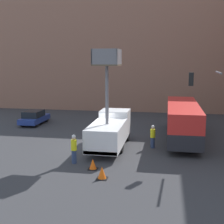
{
  "coord_description": "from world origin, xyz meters",
  "views": [
    {
      "loc": [
        5.35,
        -23.08,
        6.68
      ],
      "look_at": [
        1.07,
        0.84,
        2.66
      ],
      "focal_mm": 50.0,
      "sensor_mm": 36.0,
      "label": 1
    }
  ],
  "objects_px": {
    "utility_truck": "(110,128)",
    "parked_car_curbside": "(34,117)",
    "traffic_cone_near_truck": "(102,173)",
    "road_worker_directing": "(153,137)",
    "city_bus": "(183,118)",
    "road_worker_near_truck": "(74,149)",
    "traffic_cone_mid_road": "(93,164)"
  },
  "relations": [
    {
      "from": "traffic_cone_near_truck",
      "to": "road_worker_directing",
      "type": "bearing_deg",
      "value": 70.02
    },
    {
      "from": "utility_truck",
      "to": "road_worker_directing",
      "type": "relative_size",
      "value": 4.16
    },
    {
      "from": "city_bus",
      "to": "utility_truck",
      "type": "bearing_deg",
      "value": 133.53
    },
    {
      "from": "road_worker_near_truck",
      "to": "traffic_cone_mid_road",
      "type": "height_order",
      "value": "road_worker_near_truck"
    },
    {
      "from": "utility_truck",
      "to": "traffic_cone_near_truck",
      "type": "bearing_deg",
      "value": -83.61
    },
    {
      "from": "road_worker_near_truck",
      "to": "city_bus",
      "type": "bearing_deg",
      "value": -40.79
    },
    {
      "from": "utility_truck",
      "to": "parked_car_curbside",
      "type": "relative_size",
      "value": 1.75
    },
    {
      "from": "road_worker_near_truck",
      "to": "road_worker_directing",
      "type": "xyz_separation_m",
      "value": [
        4.9,
        4.6,
        -0.09
      ]
    },
    {
      "from": "utility_truck",
      "to": "road_worker_near_truck",
      "type": "relative_size",
      "value": 3.86
    },
    {
      "from": "road_worker_directing",
      "to": "traffic_cone_mid_road",
      "type": "distance_m",
      "value": 6.51
    },
    {
      "from": "parked_car_curbside",
      "to": "city_bus",
      "type": "bearing_deg",
      "value": -14.08
    },
    {
      "from": "road_worker_directing",
      "to": "traffic_cone_near_truck",
      "type": "bearing_deg",
      "value": -178.24
    },
    {
      "from": "road_worker_directing",
      "to": "utility_truck",
      "type": "bearing_deg",
      "value": 120.05
    },
    {
      "from": "traffic_cone_near_truck",
      "to": "parked_car_curbside",
      "type": "xyz_separation_m",
      "value": [
        -10.27,
        13.87,
        0.41
      ]
    },
    {
      "from": "parked_car_curbside",
      "to": "road_worker_directing",
      "type": "bearing_deg",
      "value": -28.35
    },
    {
      "from": "road_worker_near_truck",
      "to": "road_worker_directing",
      "type": "distance_m",
      "value": 6.73
    },
    {
      "from": "traffic_cone_near_truck",
      "to": "parked_car_curbside",
      "type": "bearing_deg",
      "value": 126.53
    },
    {
      "from": "road_worker_directing",
      "to": "traffic_cone_mid_road",
      "type": "xyz_separation_m",
      "value": [
        -3.42,
        -5.51,
        -0.58
      ]
    },
    {
      "from": "parked_car_curbside",
      "to": "traffic_cone_near_truck",
      "type": "bearing_deg",
      "value": -53.47
    },
    {
      "from": "traffic_cone_mid_road",
      "to": "parked_car_curbside",
      "type": "height_order",
      "value": "parked_car_curbside"
    },
    {
      "from": "utility_truck",
      "to": "road_worker_directing",
      "type": "height_order",
      "value": "utility_truck"
    },
    {
      "from": "road_worker_directing",
      "to": "parked_car_curbside",
      "type": "xyz_separation_m",
      "value": [
        -12.8,
        6.91,
        -0.15
      ]
    },
    {
      "from": "utility_truck",
      "to": "traffic_cone_mid_road",
      "type": "height_order",
      "value": "utility_truck"
    },
    {
      "from": "utility_truck",
      "to": "parked_car_curbside",
      "type": "xyz_separation_m",
      "value": [
        -9.55,
        7.38,
        -0.78
      ]
    },
    {
      "from": "road_worker_directing",
      "to": "parked_car_curbside",
      "type": "distance_m",
      "value": 14.55
    },
    {
      "from": "utility_truck",
      "to": "traffic_cone_near_truck",
      "type": "distance_m",
      "value": 6.63
    },
    {
      "from": "utility_truck",
      "to": "city_bus",
      "type": "bearing_deg",
      "value": 32.6
    },
    {
      "from": "road_worker_directing",
      "to": "traffic_cone_mid_road",
      "type": "bearing_deg",
      "value": 169.92
    },
    {
      "from": "utility_truck",
      "to": "city_bus",
      "type": "distance_m",
      "value": 6.66
    },
    {
      "from": "city_bus",
      "to": "road_worker_directing",
      "type": "relative_size",
      "value": 6.13
    },
    {
      "from": "traffic_cone_near_truck",
      "to": "road_worker_near_truck",
      "type": "bearing_deg",
      "value": 135.17
    },
    {
      "from": "city_bus",
      "to": "road_worker_directing",
      "type": "height_order",
      "value": "city_bus"
    }
  ]
}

